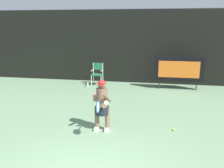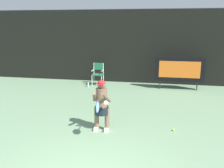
{
  "view_description": "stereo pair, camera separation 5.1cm",
  "coord_description": "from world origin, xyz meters",
  "px_view_note": "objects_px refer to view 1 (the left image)",
  "views": [
    {
      "loc": [
        1.2,
        -3.56,
        2.92
      ],
      "look_at": [
        -0.11,
        3.79,
        1.05
      ],
      "focal_mm": 38.33,
      "sensor_mm": 36.0,
      "label": 1
    },
    {
      "loc": [
        1.25,
        -3.56,
        2.92
      ],
      "look_at": [
        -0.11,
        3.79,
        1.05
      ],
      "focal_mm": 38.33,
      "sensor_mm": 36.0,
      "label": 2
    }
  ],
  "objects_px": {
    "umpire_chair": "(97,73)",
    "tennis_racket": "(98,107)",
    "water_bottle": "(88,85)",
    "tennis_player": "(102,104)",
    "tennis_ball_spare": "(174,130)",
    "scoreboard": "(179,69)"
  },
  "relations": [
    {
      "from": "umpire_chair",
      "to": "tennis_racket",
      "type": "distance_m",
      "value": 5.83
    },
    {
      "from": "water_bottle",
      "to": "tennis_player",
      "type": "distance_m",
      "value": 4.89
    },
    {
      "from": "umpire_chair",
      "to": "tennis_ball_spare",
      "type": "xyz_separation_m",
      "value": [
        3.35,
        -4.76,
        -0.58
      ]
    },
    {
      "from": "umpire_chair",
      "to": "water_bottle",
      "type": "height_order",
      "value": "umpire_chair"
    },
    {
      "from": "tennis_player",
      "to": "tennis_ball_spare",
      "type": "bearing_deg",
      "value": 8.01
    },
    {
      "from": "water_bottle",
      "to": "tennis_racket",
      "type": "height_order",
      "value": "tennis_racket"
    },
    {
      "from": "scoreboard",
      "to": "water_bottle",
      "type": "bearing_deg",
      "value": -175.44
    },
    {
      "from": "water_bottle",
      "to": "tennis_ball_spare",
      "type": "distance_m",
      "value": 5.65
    },
    {
      "from": "umpire_chair",
      "to": "tennis_player",
      "type": "distance_m",
      "value": 5.22
    },
    {
      "from": "scoreboard",
      "to": "umpire_chair",
      "type": "xyz_separation_m",
      "value": [
        -3.83,
        0.17,
        -0.33
      ]
    },
    {
      "from": "water_bottle",
      "to": "scoreboard",
      "type": "bearing_deg",
      "value": 4.56
    },
    {
      "from": "umpire_chair",
      "to": "water_bottle",
      "type": "relative_size",
      "value": 4.08
    },
    {
      "from": "umpire_chair",
      "to": "tennis_racket",
      "type": "relative_size",
      "value": 1.79
    },
    {
      "from": "tennis_racket",
      "to": "tennis_ball_spare",
      "type": "xyz_separation_m",
      "value": [
        1.97,
        0.9,
        -0.88
      ]
    },
    {
      "from": "water_bottle",
      "to": "tennis_player",
      "type": "height_order",
      "value": "tennis_player"
    },
    {
      "from": "scoreboard",
      "to": "water_bottle",
      "type": "height_order",
      "value": "scoreboard"
    },
    {
      "from": "umpire_chair",
      "to": "tennis_ball_spare",
      "type": "height_order",
      "value": "umpire_chair"
    },
    {
      "from": "scoreboard",
      "to": "water_bottle",
      "type": "xyz_separation_m",
      "value": [
        -4.19,
        -0.33,
        -0.82
      ]
    },
    {
      "from": "scoreboard",
      "to": "umpire_chair",
      "type": "relative_size",
      "value": 2.04
    },
    {
      "from": "tennis_racket",
      "to": "tennis_ball_spare",
      "type": "relative_size",
      "value": 8.85
    },
    {
      "from": "tennis_racket",
      "to": "tennis_ball_spare",
      "type": "distance_m",
      "value": 2.33
    },
    {
      "from": "umpire_chair",
      "to": "tennis_ball_spare",
      "type": "relative_size",
      "value": 15.88
    }
  ]
}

